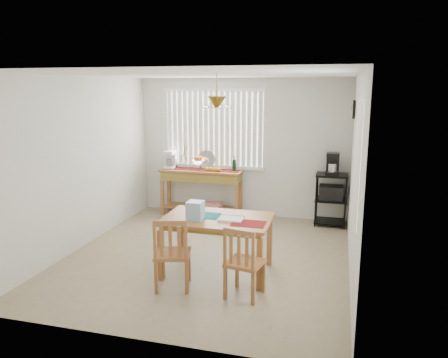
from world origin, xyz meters
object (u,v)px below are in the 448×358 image
(cart_items, at_px, (333,164))
(chair_left, at_px, (172,254))
(sideboard, at_px, (202,181))
(chair_right, at_px, (244,263))
(wire_cart, at_px, (331,195))
(dining_table, at_px, (217,224))

(cart_items, height_order, chair_left, cart_items)
(sideboard, height_order, chair_right, sideboard)
(wire_cart, height_order, chair_left, wire_cart)
(wire_cart, distance_m, chair_right, 3.24)
(wire_cart, distance_m, chair_left, 3.59)
(wire_cart, relative_size, chair_right, 1.06)
(wire_cart, relative_size, chair_left, 1.01)
(cart_items, relative_size, chair_left, 0.42)
(dining_table, distance_m, chair_right, 0.84)
(sideboard, bearing_deg, wire_cart, -0.43)
(sideboard, height_order, dining_table, sideboard)
(dining_table, bearing_deg, chair_left, -121.21)
(cart_items, relative_size, dining_table, 0.27)
(sideboard, distance_m, chair_right, 3.48)
(dining_table, bearing_deg, wire_cart, 60.44)
(sideboard, relative_size, cart_items, 4.10)
(wire_cart, relative_size, dining_table, 0.66)
(chair_right, bearing_deg, wire_cart, 73.75)
(chair_left, bearing_deg, cart_items, 60.18)
(sideboard, relative_size, wire_cart, 1.69)
(sideboard, distance_m, cart_items, 2.46)
(sideboard, xyz_separation_m, wire_cart, (2.42, -0.02, -0.10))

